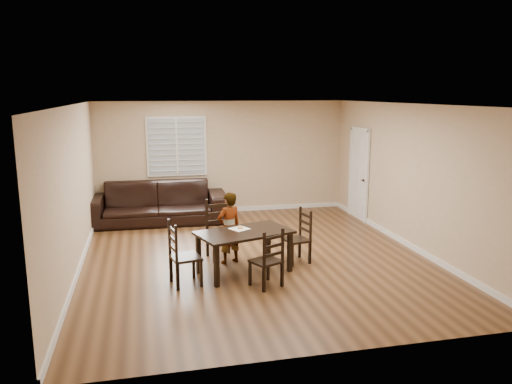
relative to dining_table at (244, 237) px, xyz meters
The scene contains 11 objects.
ground 1.01m from the dining_table, 65.67° to the left, with size 7.00×7.00×0.00m, color brown.
room 1.55m from the dining_table, 68.06° to the left, with size 6.04×7.04×2.72m.
dining_table is the anchor object (origin of this frame).
chair_near 0.97m from the dining_table, 106.43° to the left, with size 0.54×0.52×1.04m.
chair_far 0.81m from the dining_table, 71.46° to the right, with size 0.54×0.53×0.92m.
chair_left 1.15m from the dining_table, 163.27° to the right, with size 0.50×0.53×1.01m.
chair_right 1.15m from the dining_table, 16.76° to the left, with size 0.47×0.49×0.93m.
child 0.54m from the dining_table, 107.37° to the left, with size 0.45×0.30×1.24m, color gray.
napkin 0.19m from the dining_table, 107.37° to the left, with size 0.28×0.28×0.00m, color white.
donut 0.20m from the dining_table, 101.03° to the left, with size 0.10×0.10×0.04m.
sofa 3.80m from the dining_table, 109.72° to the left, with size 3.09×1.21×0.90m, color black.
Camera 1 is at (-1.87, -8.36, 2.91)m, focal length 35.00 mm.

